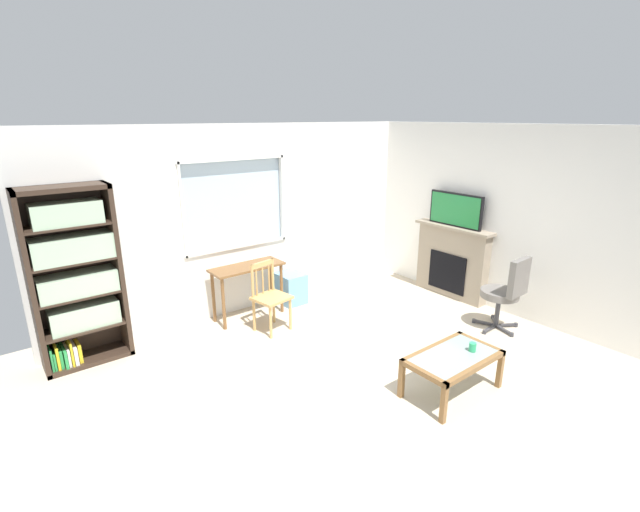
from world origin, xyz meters
TOP-DOWN VIEW (x-y plane):
  - ground at (0.00, 0.00)m, footprint 6.47×5.49m
  - wall_back_with_window at (0.02, 2.24)m, footprint 5.47×0.15m
  - wall_right at (2.79, 0.00)m, footprint 0.12×4.69m
  - bookshelf at (-2.23, 2.00)m, footprint 0.90×0.38m
  - desk_under_window at (-0.20, 1.89)m, footprint 0.99×0.40m
  - wooden_chair at (-0.17, 1.38)m, footprint 0.48×0.46m
  - plastic_drawer_unit at (0.54, 1.94)m, footprint 0.35×0.40m
  - fireplace at (2.64, 0.66)m, footprint 0.26×1.27m
  - tv at (2.62, 0.66)m, footprint 0.06×0.88m
  - office_chair at (2.19, -0.50)m, footprint 0.56×0.58m
  - coffee_table at (0.50, -0.94)m, footprint 0.97×0.56m
  - sippy_cup at (0.72, -1.00)m, footprint 0.07×0.07m

SIDE VIEW (x-z plane):
  - ground at x=0.00m, z-range -0.02..0.00m
  - plastic_drawer_unit at x=0.54m, z-range 0.00..0.45m
  - coffee_table at x=0.50m, z-range 0.15..0.56m
  - sippy_cup at x=0.72m, z-range 0.42..0.51m
  - wooden_chair at x=-0.17m, z-range 0.01..0.91m
  - office_chair at x=2.19m, z-range 0.05..1.05m
  - fireplace at x=2.64m, z-range 0.00..1.11m
  - desk_under_window at x=-0.20m, z-range 0.24..0.98m
  - bookshelf at x=-2.23m, z-range 0.05..2.05m
  - wall_back_with_window at x=0.02m, z-range -0.03..2.55m
  - wall_right at x=2.79m, z-range 0.00..2.58m
  - tv at x=2.62m, z-range 1.11..1.60m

